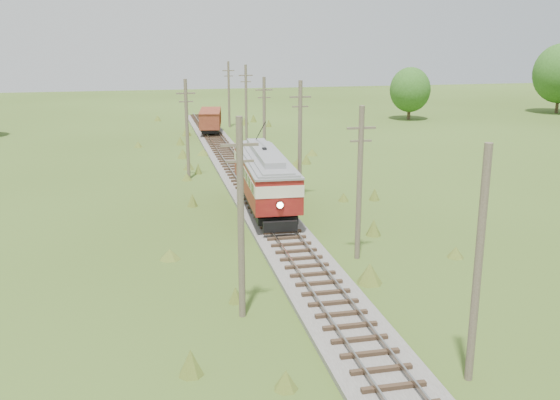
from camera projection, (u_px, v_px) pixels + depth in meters
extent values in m
cube|color=#605B54|center=(251.00, 191.00, 49.62)|extent=(3.60, 96.00, 0.25)
cube|color=#726659|center=(242.00, 187.00, 49.38)|extent=(0.08, 96.00, 0.17)
cube|color=#726659|center=(260.00, 186.00, 49.68)|extent=(0.08, 96.00, 0.17)
cube|color=#2D2116|center=(251.00, 189.00, 49.57)|extent=(2.40, 96.00, 0.16)
cube|color=black|center=(265.00, 198.00, 44.10)|extent=(3.06, 11.82, 0.48)
cube|color=maroon|center=(265.00, 183.00, 43.82)|extent=(3.55, 12.86, 1.17)
cube|color=beige|center=(265.00, 170.00, 43.58)|extent=(3.58, 12.92, 0.74)
cube|color=black|center=(265.00, 170.00, 43.58)|extent=(3.58, 12.35, 0.58)
cube|color=maroon|center=(264.00, 162.00, 43.44)|extent=(3.55, 12.86, 0.32)
cube|color=gray|center=(264.00, 158.00, 43.35)|extent=(3.61, 12.99, 0.40)
cube|color=gray|center=(264.00, 152.00, 43.25)|extent=(1.77, 9.60, 0.42)
sphere|color=#FFF2BF|center=(280.00, 205.00, 37.64)|extent=(0.38, 0.38, 0.38)
cylinder|color=black|center=(260.00, 131.00, 44.76)|extent=(0.29, 4.94, 2.05)
cylinder|color=black|center=(263.00, 218.00, 39.40)|extent=(0.17, 0.85, 0.85)
cylinder|color=black|center=(288.00, 217.00, 39.66)|extent=(0.17, 0.85, 0.85)
cylinder|color=black|center=(246.00, 183.00, 48.57)|extent=(0.17, 0.85, 0.85)
cylinder|color=black|center=(266.00, 182.00, 48.83)|extent=(0.17, 0.85, 0.85)
cube|color=black|center=(211.00, 128.00, 77.66)|extent=(2.90, 6.92, 0.47)
cube|color=maroon|center=(210.00, 118.00, 77.35)|extent=(3.49, 7.73, 1.86)
cube|color=maroon|center=(210.00, 111.00, 77.10)|extent=(3.56, 7.88, 0.11)
cylinder|color=black|center=(204.00, 130.00, 75.44)|extent=(0.22, 0.75, 0.75)
cylinder|color=black|center=(216.00, 130.00, 75.53)|extent=(0.22, 0.75, 0.75)
cylinder|color=black|center=(206.00, 125.00, 79.75)|extent=(0.22, 0.75, 0.75)
cylinder|color=black|center=(217.00, 125.00, 79.84)|extent=(0.22, 0.75, 0.75)
cone|color=gray|center=(262.00, 153.00, 63.21)|extent=(3.11, 3.11, 1.17)
cone|color=gray|center=(272.00, 156.00, 62.52)|extent=(1.75, 1.75, 0.68)
cylinder|color=brown|center=(478.00, 267.00, 21.79)|extent=(0.30, 0.30, 8.80)
cylinder|color=brown|center=(359.00, 184.00, 34.12)|extent=(0.30, 0.30, 8.60)
cube|color=brown|center=(361.00, 128.00, 33.32)|extent=(1.60, 0.12, 0.12)
cube|color=brown|center=(361.00, 141.00, 33.50)|extent=(1.20, 0.10, 0.10)
cylinder|color=brown|center=(300.00, 142.00, 46.32)|extent=(0.30, 0.30, 9.00)
cube|color=brown|center=(300.00, 97.00, 45.46)|extent=(1.60, 0.12, 0.12)
cube|color=brown|center=(300.00, 107.00, 45.64)|extent=(1.20, 0.10, 0.10)
cylinder|color=brown|center=(264.00, 122.00, 58.62)|extent=(0.30, 0.30, 8.40)
cube|color=brown|center=(264.00, 90.00, 57.84)|extent=(1.60, 0.12, 0.12)
cube|color=brown|center=(264.00, 98.00, 58.02)|extent=(1.20, 0.10, 0.10)
cylinder|color=brown|center=(246.00, 104.00, 70.90)|extent=(0.30, 0.30, 8.90)
cube|color=brown|center=(246.00, 75.00, 70.06)|extent=(1.60, 0.12, 0.12)
cube|color=brown|center=(246.00, 82.00, 70.24)|extent=(1.20, 0.10, 0.10)
cylinder|color=brown|center=(229.00, 95.00, 83.15)|extent=(0.30, 0.30, 8.70)
cube|color=brown|center=(228.00, 71.00, 82.34)|extent=(1.60, 0.12, 0.12)
cube|color=brown|center=(229.00, 76.00, 82.52)|extent=(1.20, 0.10, 0.10)
cylinder|color=brown|center=(241.00, 220.00, 26.86)|extent=(0.30, 0.30, 9.00)
cube|color=brown|center=(240.00, 145.00, 26.01)|extent=(1.60, 0.12, 0.12)
cube|color=brown|center=(240.00, 161.00, 26.19)|extent=(1.20, 0.10, 0.10)
cylinder|color=brown|center=(187.00, 130.00, 53.27)|extent=(0.30, 0.30, 8.60)
cube|color=brown|center=(186.00, 93.00, 52.47)|extent=(1.60, 0.12, 0.12)
cube|color=brown|center=(186.00, 102.00, 52.65)|extent=(1.20, 0.10, 0.10)
cylinder|color=#38281C|center=(557.00, 102.00, 98.46)|extent=(0.50, 0.50, 3.60)
cylinder|color=#38281C|center=(409.00, 111.00, 91.36)|extent=(0.50, 0.50, 2.52)
ellipsoid|color=#285218|center=(410.00, 90.00, 90.56)|extent=(5.88, 5.88, 6.47)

